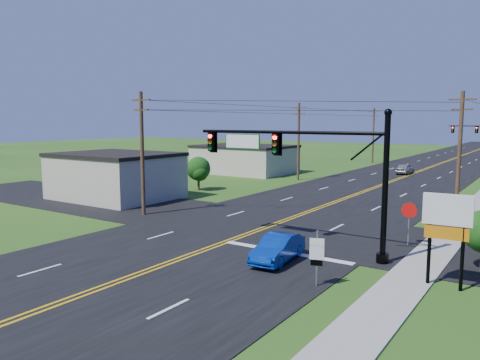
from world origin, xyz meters
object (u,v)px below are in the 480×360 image
Objects in this scene: signal_mast_main at (301,162)px; route_sign at (317,254)px; blue_car at (278,249)px; stop_sign at (409,215)px.

signal_mast_main is 6.63m from route_sign.
blue_car is 3.82m from route_sign.
blue_car is 8.09m from stop_sign.
signal_mast_main is at bearing 86.75° from blue_car.
signal_mast_main is 4.68× the size of route_sign.
signal_mast_main reaches higher than route_sign.
blue_car is at bearing -128.93° from stop_sign.
blue_car is at bearing 126.98° from route_sign.
route_sign is 8.89m from stop_sign.
route_sign is at bearing -56.51° from signal_mast_main.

